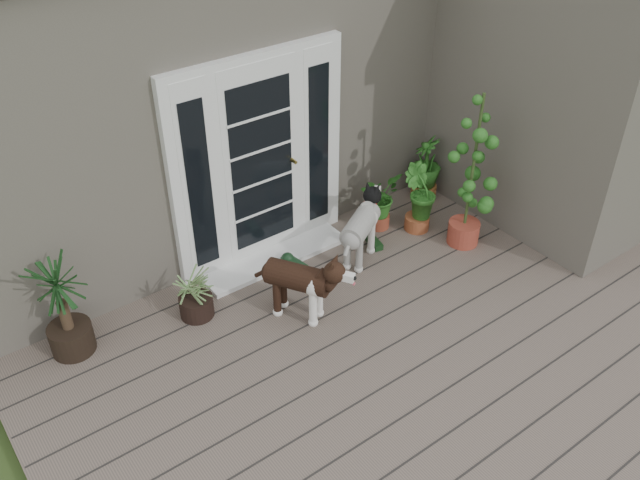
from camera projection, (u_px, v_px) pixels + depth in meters
deck at (422, 369)px, 5.90m from camera, size 6.20×4.60×0.12m
house_main at (176, 58)px, 7.79m from camera, size 7.40×4.00×3.10m
house_wing at (563, 86)px, 7.14m from camera, size 1.60×2.40×3.10m
door_unit at (259, 161)px, 6.57m from camera, size 1.90×0.14×2.15m
door_step at (275, 257)px, 7.05m from camera, size 1.60×0.40×0.05m
brindle_dog at (298, 288)px, 6.18m from camera, size 0.70×0.85×0.66m
white_dog at (360, 235)px, 6.88m from camera, size 0.82×0.66×0.63m
spider_plant at (194, 291)px, 6.21m from camera, size 0.64×0.64×0.56m
yucca at (62, 304)px, 5.70m from camera, size 0.89×0.89×1.04m
herb_a at (379, 205)px, 7.40m from camera, size 0.57×0.57×0.56m
herb_b at (418, 207)px, 7.36m from camera, size 0.54×0.54×0.57m
herb_c at (425, 173)px, 7.88m from camera, size 0.57×0.57×0.63m
sapling at (473, 170)px, 6.80m from camera, size 0.63×0.63×1.77m
clog_left at (294, 264)px, 6.92m from camera, size 0.21×0.36×0.10m
clog_right at (374, 242)px, 7.25m from camera, size 0.19×0.30×0.08m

